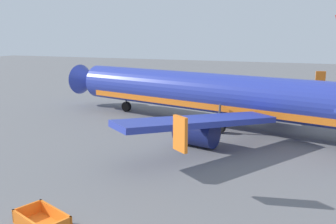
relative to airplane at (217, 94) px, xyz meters
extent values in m
cylinder|color=#28389E|center=(-1.00, 0.24, 0.10)|extent=(30.04, 10.54, 3.70)
cube|color=orange|center=(-1.00, 0.24, -0.92)|extent=(27.08, 9.67, 0.56)
cone|color=#28389E|center=(-17.05, 4.06, 0.10)|extent=(3.95, 4.27, 3.63)
cube|color=#28389E|center=(1.08, -8.84, -0.57)|extent=(9.65, 12.10, 1.35)
cube|color=orange|center=(2.13, -15.77, 0.38)|extent=(1.01, 0.80, 1.90)
cylinder|color=navy|center=(0.24, -7.04, -1.92)|extent=(3.60, 2.78, 2.10)
cube|color=#28389E|center=(4.94, 7.41, -0.57)|extent=(4.52, 13.24, 1.35)
cube|color=orange|center=(9.00, 13.12, 0.38)|extent=(1.12, 0.36, 1.90)
cylinder|color=navy|center=(3.39, 6.17, -1.92)|extent=(3.60, 2.78, 2.10)
cylinder|color=#4C4C51|center=(-11.22, 2.67, -1.48)|extent=(0.20, 0.20, 2.04)
cylinder|color=black|center=(-11.22, 2.67, -2.50)|extent=(1.17, 0.69, 1.10)
cylinder|color=#4C4C51|center=(0.92, -2.48, -1.48)|extent=(0.20, 0.20, 2.04)
cylinder|color=black|center=(0.92, -2.48, -2.50)|extent=(1.17, 0.69, 1.10)
cylinder|color=#4C4C51|center=(1.94, 1.80, -1.48)|extent=(0.20, 0.20, 2.04)
cylinder|color=black|center=(1.94, 1.80, -2.50)|extent=(1.17, 0.69, 1.10)
cube|color=orange|center=(-1.70, -21.33, -2.26)|extent=(2.39, 0.92, 0.55)
cube|color=orange|center=(-3.05, -21.54, -2.26)|extent=(0.56, 1.35, 0.55)
cylinder|color=#2D2D33|center=(-3.62, -21.35, -2.61)|extent=(0.97, 0.41, 0.08)
cylinder|color=black|center=(-2.62, -21.10, -2.83)|extent=(0.47, 0.30, 0.44)
camera|label=1|loc=(8.54, -33.17, 5.49)|focal=38.96mm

